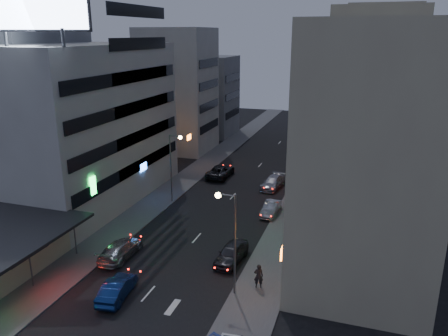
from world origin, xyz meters
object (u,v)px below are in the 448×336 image
at_px(road_car_silver, 121,249).
at_px(scooter_silver_b, 242,328).
at_px(road_car_blue, 117,289).
at_px(scooter_blue, 230,332).
at_px(parked_car_left, 220,171).
at_px(scooter_black_b, 244,328).
at_px(parked_car_right_mid, 271,208).
at_px(person, 259,276).
at_px(parked_car_right_far, 273,183).
at_px(parked_car_right_near, 231,253).

bearing_deg(road_car_silver, scooter_silver_b, 151.56).
bearing_deg(road_car_blue, scooter_blue, 159.99).
relative_size(road_car_blue, scooter_blue, 2.31).
xyz_separation_m(parked_car_left, scooter_black_b, (12.22, -31.36, -0.12)).
height_order(parked_car_right_mid, scooter_blue, parked_car_right_mid).
bearing_deg(road_car_silver, person, 174.79).
distance_m(parked_car_left, parked_car_right_far, 8.18).
bearing_deg(scooter_black_b, parked_car_right_far, 0.01).
relative_size(parked_car_right_mid, road_car_silver, 0.80).
height_order(parked_car_right_far, person, person).
xyz_separation_m(parked_car_right_mid, scooter_silver_b, (2.58, -20.62, 0.01)).
distance_m(parked_car_right_far, scooter_blue, 29.96).
bearing_deg(scooter_black_b, road_car_silver, 53.91).
relative_size(road_car_blue, person, 2.28).
xyz_separation_m(parked_car_right_far, scooter_blue, (3.60, -29.74, -0.03)).
distance_m(road_car_blue, scooter_blue, 9.76).
bearing_deg(scooter_silver_b, parked_car_right_mid, 1.94).
height_order(parked_car_right_far, scooter_blue, parked_car_right_far).
xyz_separation_m(road_car_blue, scooter_silver_b, (10.15, -1.46, -0.04)).
bearing_deg(parked_car_left, parked_car_right_near, 111.33).
distance_m(parked_car_right_mid, person, 14.86).
distance_m(parked_car_right_mid, scooter_blue, 21.33).
distance_m(road_car_blue, scooter_black_b, 10.39).
xyz_separation_m(parked_car_left, person, (11.74, -25.46, 0.28)).
relative_size(parked_car_right_near, road_car_silver, 0.89).
height_order(road_car_silver, scooter_blue, road_car_silver).
xyz_separation_m(parked_car_left, road_car_silver, (-1.10, -24.40, -0.05)).
relative_size(parked_car_left, parked_car_right_far, 1.16).
bearing_deg(parked_car_right_mid, person, -79.55).
xyz_separation_m(parked_car_right_mid, road_car_silver, (-10.60, -13.62, 0.07)).
relative_size(road_car_silver, scooter_blue, 2.73).
relative_size(parked_car_right_mid, scooter_black_b, 2.21).
relative_size(parked_car_right_far, scooter_black_b, 2.68).
relative_size(parked_car_right_mid, parked_car_left, 0.71).
height_order(parked_car_right_mid, scooter_silver_b, parked_car_right_mid).
relative_size(parked_car_right_near, road_car_blue, 1.05).
xyz_separation_m(parked_car_left, parked_car_right_far, (7.86, -2.28, -0.08)).
height_order(person, scooter_silver_b, person).
height_order(road_car_blue, scooter_blue, road_car_blue).
bearing_deg(parked_car_right_near, road_car_blue, -125.67).
relative_size(scooter_black_b, scooter_silver_b, 1.00).
bearing_deg(scooter_blue, scooter_silver_b, -25.24).
bearing_deg(parked_car_right_near, scooter_black_b, -63.77).
distance_m(road_car_silver, scooter_black_b, 15.03).
bearing_deg(scooter_black_b, scooter_blue, 122.63).
height_order(parked_car_left, parked_car_right_far, parked_car_left).
bearing_deg(scooter_silver_b, parked_car_left, 15.85).
relative_size(road_car_blue, scooter_silver_b, 2.35).
height_order(parked_car_right_mid, parked_car_left, parked_car_left).
xyz_separation_m(parked_car_right_near, road_car_blue, (-6.56, -7.83, -0.07)).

